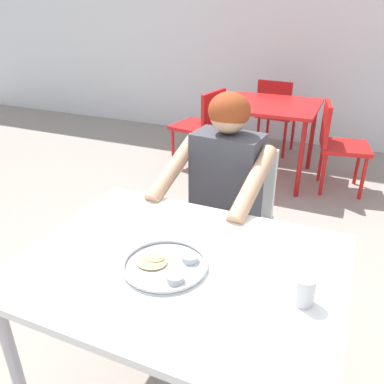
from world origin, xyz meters
TOP-DOWN VIEW (x-y plane):
  - table_foreground at (-0.09, -0.02)m, footprint 1.11×0.84m
  - thali_tray at (-0.13, -0.07)m, footprint 0.30×0.30m
  - drinking_cup at (0.33, -0.06)m, footprint 0.07×0.07m
  - chair_foreground at (-0.17, 0.85)m, footprint 0.44×0.47m
  - diner_foreground at (-0.18, 0.63)m, footprint 0.52×0.58m
  - table_background_red at (-0.38, 2.55)m, footprint 0.90×0.83m
  - chair_red_left at (-1.05, 2.57)m, footprint 0.51×0.51m
  - chair_red_right at (0.27, 2.49)m, footprint 0.48×0.47m
  - chair_red_far at (-0.44, 3.21)m, footprint 0.43×0.44m

SIDE VIEW (x-z plane):
  - chair_red_left at x=-1.05m, z-range 0.07..0.86m
  - chair_red_right at x=0.27m, z-range 0.07..0.87m
  - chair_foreground at x=-0.17m, z-range 0.06..0.92m
  - chair_red_far at x=-0.44m, z-range 0.08..0.91m
  - table_background_red at x=-0.38m, z-range 0.28..1.00m
  - table_foreground at x=-0.09m, z-range 0.30..1.04m
  - diner_foreground at x=-0.18m, z-range 0.12..1.31m
  - thali_tray at x=-0.13m, z-range 0.74..0.77m
  - drinking_cup at x=0.33m, z-range 0.75..0.84m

